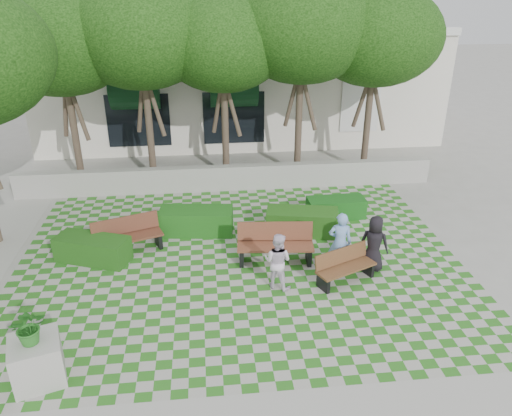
{
  "coord_description": "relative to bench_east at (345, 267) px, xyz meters",
  "views": [
    {
      "loc": [
        -0.83,
        -10.66,
        7.14
      ],
      "look_at": [
        0.5,
        1.5,
        1.4
      ],
      "focal_mm": 35.0,
      "sensor_mm": 36.0,
      "label": 1
    }
  ],
  "objects": [
    {
      "name": "ground",
      "position": [
        -2.59,
        0.14,
        -0.41
      ],
      "size": [
        90.0,
        90.0,
        0.0
      ],
      "primitive_type": "plane",
      "color": "gray",
      "rests_on": "ground"
    },
    {
      "name": "hedge_west",
      "position": [
        -6.57,
        1.73,
        -0.06
      ],
      "size": [
        2.14,
        1.45,
        0.7
      ],
      "primitive_type": "cube",
      "rotation": [
        0.0,
        0.0,
        -0.36
      ],
      "color": "#1A4913",
      "rests_on": "ground"
    },
    {
      "name": "hedge_midright",
      "position": [
        -0.58,
        2.69,
        -0.04
      ],
      "size": [
        2.26,
        1.27,
        0.75
      ],
      "primitive_type": "cube",
      "rotation": [
        0.0,
        0.0,
        -0.2
      ],
      "color": "#1C4A13",
      "rests_on": "ground"
    },
    {
      "name": "tree_row",
      "position": [
        -4.45,
        6.09,
        4.77
      ],
      "size": [
        17.7,
        13.4,
        7.41
      ],
      "color": "#47382B",
      "rests_on": "ground"
    },
    {
      "name": "person_white",
      "position": [
        -1.75,
        -0.09,
        0.33
      ],
      "size": [
        0.91,
        0.85,
        1.49
      ],
      "primitive_type": "imported",
      "rotation": [
        0.0,
        0.0,
        2.63
      ],
      "color": "silver",
      "rests_on": "ground"
    },
    {
      "name": "bench_east",
      "position": [
        0.0,
        0.0,
        0.0
      ],
      "size": [
        1.7,
        1.16,
        0.85
      ],
      "rotation": [
        0.0,
        0.0,
        0.42
      ],
      "color": "brown",
      "rests_on": "ground"
    },
    {
      "name": "planter_front",
      "position": [
        -6.77,
        -2.74,
        0.25
      ],
      "size": [
        1.15,
        1.15,
        1.63
      ],
      "rotation": [
        0.0,
        0.0,
        0.3
      ],
      "color": "#9E9B93",
      "rests_on": "ground"
    },
    {
      "name": "hedge_east",
      "position": [
        0.72,
        3.67,
        -0.09
      ],
      "size": [
        1.85,
        0.78,
        0.64
      ],
      "primitive_type": "cube",
      "rotation": [
        0.0,
        0.0,
        0.03
      ],
      "color": "#144D16",
      "rests_on": "ground"
    },
    {
      "name": "retaining_wall",
      "position": [
        -2.59,
        6.34,
        0.04
      ],
      "size": [
        15.0,
        0.36,
        0.9
      ],
      "primitive_type": "cube",
      "color": "#9E9B93",
      "rests_on": "ground"
    },
    {
      "name": "bench_mid",
      "position": [
        -1.62,
        1.15,
        0.11
      ],
      "size": [
        2.1,
        0.87,
        1.08
      ],
      "rotation": [
        0.0,
        0.0,
        -0.09
      ],
      "color": "brown",
      "rests_on": "ground"
    },
    {
      "name": "bench_west",
      "position": [
        -5.67,
        2.13,
        0.07
      ],
      "size": [
        1.99,
        1.24,
        0.99
      ],
      "rotation": [
        0.0,
        0.0,
        0.35
      ],
      "color": "#532B1C",
      "rests_on": "ground"
    },
    {
      "name": "lawn",
      "position": [
        -2.59,
        1.14,
        -0.4
      ],
      "size": [
        12.0,
        12.0,
        0.0
      ],
      "primitive_type": "plane",
      "color": "#2B721E",
      "rests_on": "ground"
    },
    {
      "name": "person_dark",
      "position": [
        0.89,
        0.46,
        0.36
      ],
      "size": [
        0.9,
        0.8,
        1.54
      ],
      "primitive_type": "imported",
      "rotation": [
        0.0,
        0.0,
        2.63
      ],
      "color": "black",
      "rests_on": "ground"
    },
    {
      "name": "hedge_midleft",
      "position": [
        -3.75,
        3.07,
        -0.03
      ],
      "size": [
        2.27,
        1.12,
        0.76
      ],
      "primitive_type": "cube",
      "rotation": [
        0.0,
        0.0,
        -0.12
      ],
      "color": "#174F15",
      "rests_on": "ground"
    },
    {
      "name": "building",
      "position": [
        -1.66,
        14.22,
        2.11
      ],
      "size": [
        18.0,
        8.92,
        5.15
      ],
      "color": "silver",
      "rests_on": "ground"
    },
    {
      "name": "person_blue",
      "position": [
        -0.02,
        0.5,
        0.43
      ],
      "size": [
        0.68,
        0.51,
        1.68
      ],
      "primitive_type": "imported",
      "rotation": [
        0.0,
        0.0,
        2.94
      ],
      "color": "#7AA2DE",
      "rests_on": "ground"
    }
  ]
}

